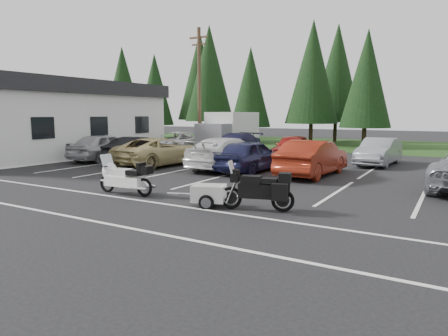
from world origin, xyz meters
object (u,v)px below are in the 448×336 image
box_truck (226,132)px  car_far_2 (292,147)px  cargo_trailer (209,196)px  car_far_0 (175,142)px  utility_pole (199,88)px  car_near_5 (313,158)px  adventure_motorcycle (256,186)px  car_near_4 (250,156)px  car_near_2 (159,151)px  car_near_1 (140,149)px  car_far_1 (234,145)px  touring_motorcycle (125,175)px  car_near_0 (104,147)px  building (35,119)px  car_far_3 (379,152)px  car_near_3 (228,153)px

box_truck → car_far_2: box_truck is taller
car_far_2 → cargo_trailer: bearing=-85.7°
car_far_0 → utility_pole: bearing=71.7°
car_near_5 → adventure_motorcycle: car_near_5 is taller
car_near_4 → car_far_2: car_near_4 is taller
adventure_motorcycle → box_truck: bearing=106.9°
car_near_2 → cargo_trailer: (7.54, -6.82, -0.42)m
box_truck → car_near_4: 10.49m
car_near_1 → car_far_1: bearing=-117.1°
car_far_2 → touring_motorcycle: size_ratio=1.78×
box_truck → car_near_2: bearing=-84.0°
car_near_0 → car_far_0: 6.16m
building → car_near_5: size_ratio=3.19×
box_truck → car_far_2: bearing=-22.4°
car_near_4 → touring_motorcycle: car_near_4 is taller
car_far_2 → adventure_motorcycle: car_far_2 is taller
car_far_1 → touring_motorcycle: (2.76, -12.76, -0.07)m
car_far_3 → cargo_trailer: car_far_3 is taller
adventure_motorcycle → car_near_5: bearing=79.4°
car_far_1 → cargo_trailer: size_ratio=3.64×
car_near_1 → car_far_0: 5.96m
car_far_0 → car_far_3: 13.92m
car_near_4 → car_far_2: bearing=-85.4°
utility_pole → car_near_2: 9.58m
building → utility_pole: 11.53m
cargo_trailer → car_near_2: bearing=118.0°
car_near_5 → adventure_motorcycle: (0.69, -7.21, -0.08)m
car_near_4 → adventure_motorcycle: (3.68, -6.87, -0.05)m
adventure_motorcycle → building: bearing=145.1°
car_near_2 → car_far_3: size_ratio=1.22×
building → box_truck: size_ratio=2.79×
car_near_2 → box_truck: bearing=-81.3°
car_near_5 → adventure_motorcycle: size_ratio=2.04×
utility_pole → car_far_1: (4.23, -2.25, -3.93)m
box_truck → car_far_0: bearing=-138.8°
car_near_3 → car_far_3: (6.34, 5.45, -0.06)m
car_near_4 → touring_motorcycle: (-1.24, -7.08, -0.08)m
utility_pole → car_far_0: bearing=-112.4°
building → box_truck: bearing=40.4°
building → car_near_4: size_ratio=3.41×
box_truck → car_far_3: bearing=-13.0°
car_far_1 → adventure_motorcycle: (7.67, -12.54, -0.03)m
car_near_3 → car_far_1: (-2.54, 5.26, -0.03)m
car_near_0 → car_far_3: 15.73m
car_near_5 → car_far_3: car_near_5 is taller
adventure_motorcycle → touring_motorcycle: bearing=166.4°
car_far_0 → adventure_motorcycle: (12.71, -12.83, -0.01)m
car_near_5 → car_far_2: car_near_5 is taller
car_near_4 → car_far_0: 10.83m
car_far_2 → cargo_trailer: 13.24m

